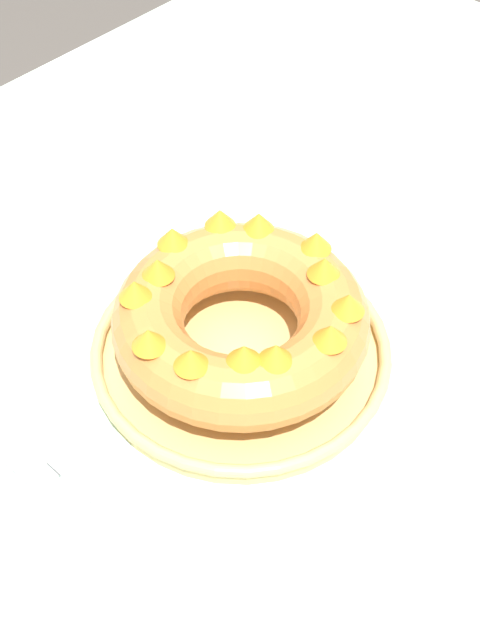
% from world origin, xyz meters
% --- Properties ---
extents(dining_table, '(1.60, 1.14, 0.74)m').
position_xyz_m(dining_table, '(0.00, 0.00, 0.67)').
color(dining_table, silver).
rests_on(dining_table, ground_plane).
extents(serving_dish, '(0.29, 0.29, 0.03)m').
position_xyz_m(serving_dish, '(0.02, 0.00, 0.75)').
color(serving_dish, tan).
rests_on(serving_dish, dining_table).
extents(bundt_cake, '(0.24, 0.24, 0.09)m').
position_xyz_m(bundt_cake, '(0.02, 0.00, 0.80)').
color(bundt_cake, '#C67538').
rests_on(bundt_cake, serving_dish).
extents(fork, '(0.02, 0.19, 0.01)m').
position_xyz_m(fork, '(-0.20, 0.00, 0.74)').
color(fork, white).
rests_on(fork, dining_table).
extents(serving_knife, '(0.02, 0.20, 0.01)m').
position_xyz_m(serving_knife, '(-0.22, -0.03, 0.74)').
color(serving_knife, white).
rests_on(serving_knife, dining_table).
extents(cake_knife, '(0.02, 0.17, 0.01)m').
position_xyz_m(cake_knife, '(-0.17, -0.05, 0.74)').
color(cake_knife, white).
rests_on(cake_knife, dining_table).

